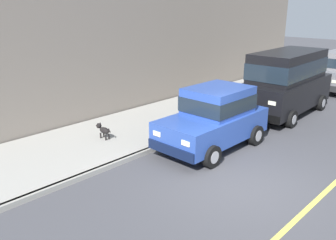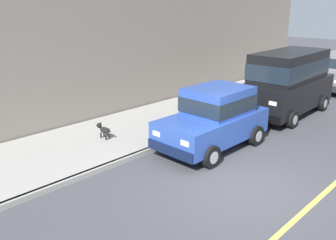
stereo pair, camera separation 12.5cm
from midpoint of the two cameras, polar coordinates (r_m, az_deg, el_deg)
name	(u,v)px [view 1 (the left image)]	position (r m, az deg, el deg)	size (l,w,h in m)	color
ground_plane	(243,186)	(9.24, 11.40, -10.13)	(80.00, 80.00, 0.00)	#424247
curb	(153,149)	(11.04, -2.75, -4.57)	(0.16, 64.00, 0.14)	gray
sidewalk	(115,135)	(12.31, -8.58, -2.32)	(3.60, 64.00, 0.14)	#99968E
lane_centre_line	(306,210)	(8.63, 20.61, -13.13)	(0.12, 57.60, 0.01)	#E0D64C
car_blue_hatchback	(214,117)	(11.13, 7.02, 0.47)	(1.97, 3.81, 1.88)	#28479E
car_black_van	(287,80)	(15.14, 18.00, 6.05)	(2.25, 4.96, 2.52)	black
dog_black	(103,130)	(11.77, -10.49, -1.52)	(0.75, 0.20, 0.49)	black
building_facade	(180,43)	(17.03, 1.70, 12.09)	(0.50, 20.00, 5.11)	slate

